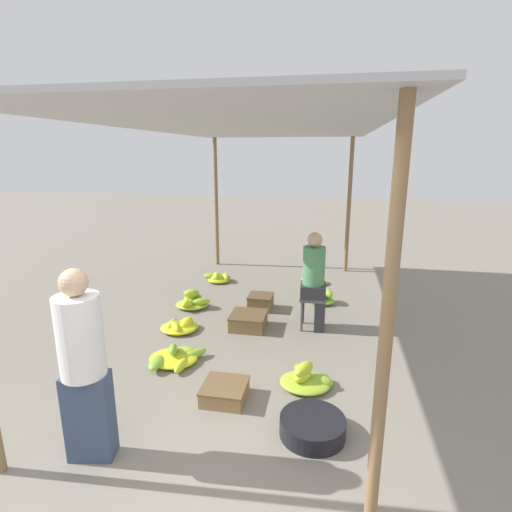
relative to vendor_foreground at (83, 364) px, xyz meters
name	(u,v)px	position (x,y,z in m)	size (l,w,h in m)	color
canopy_post_front_right	(385,343)	(2.15, -0.28, 0.52)	(0.08, 0.08, 2.69)	olive
canopy_post_back_left	(216,203)	(-0.61, 5.74, 0.52)	(0.08, 0.08, 2.69)	olive
canopy_post_back_right	(349,206)	(2.15, 5.74, 0.52)	(0.08, 0.08, 2.69)	olive
canopy_tarp	(251,126)	(0.77, 2.73, 1.89)	(3.16, 6.42, 0.04)	#B2B2B7
vendor_foreground	(83,364)	(0.00, 0.00, 0.00)	(0.39, 0.39, 1.59)	#384766
stool	(313,303)	(1.61, 2.80, -0.45)	(0.34, 0.34, 0.47)	#4C4C4C
vendor_seated	(315,279)	(1.63, 2.80, -0.10)	(0.36, 0.35, 1.37)	#2D2D33
basin_black	(312,427)	(1.74, 0.58, -0.74)	(0.58, 0.58, 0.16)	black
banana_pile_left_0	(175,358)	(0.09, 1.52, -0.76)	(0.65, 0.62, 0.22)	#C6D429
banana_pile_left_1	(179,326)	(-0.19, 2.36, -0.76)	(0.54, 0.45, 0.16)	yellow
banana_pile_left_2	(192,301)	(-0.30, 3.20, -0.72)	(0.58, 0.53, 0.30)	#A2C52F
banana_pile_left_3	(218,278)	(-0.26, 4.54, -0.75)	(0.54, 0.44, 0.20)	#9EC330
banana_pile_right_0	(306,379)	(1.63, 1.33, -0.75)	(0.56, 0.58, 0.26)	#83B935
banana_pile_right_1	(322,298)	(1.72, 3.76, -0.72)	(0.40, 0.42, 0.24)	#7AB536
banana_pile_right_2	(313,280)	(1.52, 4.75, -0.76)	(0.52, 0.45, 0.22)	#79B536
crate_near	(248,321)	(0.73, 2.63, -0.72)	(0.49, 0.49, 0.21)	brown
crate_mid	(225,392)	(0.85, 0.94, -0.74)	(0.44, 0.44, 0.17)	olive
crate_far	(261,302)	(0.78, 3.35, -0.71)	(0.38, 0.38, 0.23)	brown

